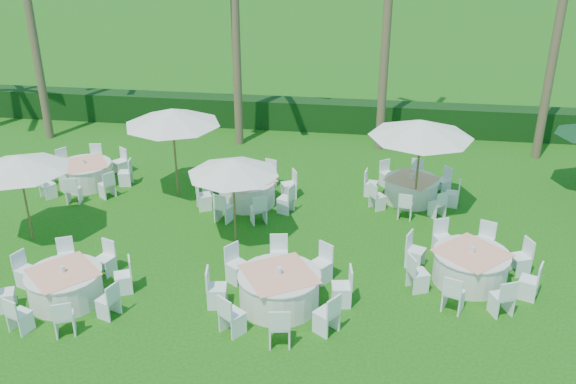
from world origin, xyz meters
name	(u,v)px	position (x,y,z in m)	size (l,w,h in m)	color
ground	(244,286)	(0.00, 0.00, 0.00)	(120.00, 120.00, 0.00)	#17510E
hedge	(301,114)	(0.00, 12.00, 0.60)	(34.00, 1.00, 1.20)	black
banquet_table_a	(65,285)	(-4.11, -1.19, 0.42)	(3.08, 3.08, 0.95)	silver
banquet_table_b	(279,289)	(1.01, -0.67, 0.45)	(3.45, 3.45, 1.03)	silver
banquet_table_c	(470,266)	(5.62, 1.01, 0.44)	(3.24, 3.24, 1.00)	silver
banquet_table_d	(85,174)	(-6.49, 5.28, 0.41)	(3.13, 3.13, 0.95)	silver
banquet_table_e	(247,191)	(-0.83, 4.67, 0.42)	(3.15, 3.15, 0.97)	silver
banquet_table_f	(411,189)	(4.31, 5.58, 0.40)	(3.01, 3.01, 0.91)	silver
umbrella_a	(18,163)	(-6.44, 1.52, 2.35)	(2.70, 2.70, 2.57)	brown
umbrella_b	(233,166)	(-0.68, 2.23, 2.29)	(2.52, 2.52, 2.51)	brown
umbrella_c	(172,117)	(-3.17, 4.91, 2.69)	(3.02, 3.02, 2.95)	brown
umbrella_d	(421,128)	(4.40, 4.81, 2.71)	(3.10, 3.10, 2.97)	brown
palm_b	(236,32)	(-2.18, 9.86, 4.33)	(4.40, 3.99, 7.79)	brown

